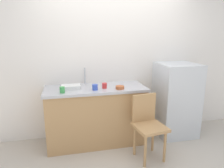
{
  "coord_description": "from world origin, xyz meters",
  "views": [
    {
      "loc": [
        -0.78,
        -2.4,
        1.72
      ],
      "look_at": [
        -0.09,
        0.6,
        0.96
      ],
      "focal_mm": 33.26,
      "sensor_mm": 36.0,
      "label": 1
    }
  ],
  "objects_px": {
    "refrigerator": "(176,99)",
    "cup_green": "(62,90)",
    "terracotta_bowl": "(120,87)",
    "cup_blue": "(95,87)",
    "cup_red": "(104,86)",
    "chair": "(148,124)",
    "dish_tray": "(71,87)"
  },
  "relations": [
    {
      "from": "chair",
      "to": "cup_red",
      "type": "height_order",
      "value": "cup_red"
    },
    {
      "from": "refrigerator",
      "to": "cup_blue",
      "type": "distance_m",
      "value": 1.45
    },
    {
      "from": "cup_blue",
      "to": "cup_green",
      "type": "bearing_deg",
      "value": -173.93
    },
    {
      "from": "terracotta_bowl",
      "to": "cup_green",
      "type": "distance_m",
      "value": 0.83
    },
    {
      "from": "refrigerator",
      "to": "cup_red",
      "type": "relative_size",
      "value": 15.45
    },
    {
      "from": "refrigerator",
      "to": "cup_blue",
      "type": "xyz_separation_m",
      "value": [
        -1.4,
        -0.14,
        0.33
      ]
    },
    {
      "from": "chair",
      "to": "cup_green",
      "type": "xyz_separation_m",
      "value": [
        -1.13,
        0.37,
        0.45
      ]
    },
    {
      "from": "refrigerator",
      "to": "dish_tray",
      "type": "distance_m",
      "value": 1.77
    },
    {
      "from": "terracotta_bowl",
      "to": "cup_red",
      "type": "bearing_deg",
      "value": 155.62
    },
    {
      "from": "chair",
      "to": "cup_blue",
      "type": "distance_m",
      "value": 0.91
    },
    {
      "from": "chair",
      "to": "dish_tray",
      "type": "bearing_deg",
      "value": 141.67
    },
    {
      "from": "terracotta_bowl",
      "to": "chair",
      "type": "bearing_deg",
      "value": -52.73
    },
    {
      "from": "refrigerator",
      "to": "cup_red",
      "type": "xyz_separation_m",
      "value": [
        -1.25,
        -0.07,
        0.33
      ]
    },
    {
      "from": "chair",
      "to": "cup_blue",
      "type": "relative_size",
      "value": 10.85
    },
    {
      "from": "terracotta_bowl",
      "to": "cup_blue",
      "type": "bearing_deg",
      "value": 175.47
    },
    {
      "from": "chair",
      "to": "cup_red",
      "type": "relative_size",
      "value": 11.16
    },
    {
      "from": "chair",
      "to": "cup_blue",
      "type": "bearing_deg",
      "value": 139.61
    },
    {
      "from": "refrigerator",
      "to": "cup_green",
      "type": "distance_m",
      "value": 1.9
    },
    {
      "from": "dish_tray",
      "to": "cup_red",
      "type": "bearing_deg",
      "value": -11.3
    },
    {
      "from": "refrigerator",
      "to": "terracotta_bowl",
      "type": "height_order",
      "value": "refrigerator"
    },
    {
      "from": "cup_green",
      "to": "cup_blue",
      "type": "xyz_separation_m",
      "value": [
        0.46,
        0.05,
        -0.0
      ]
    },
    {
      "from": "refrigerator",
      "to": "cup_blue",
      "type": "bearing_deg",
      "value": -174.36
    },
    {
      "from": "chair",
      "to": "terracotta_bowl",
      "type": "bearing_deg",
      "value": 119.3
    },
    {
      "from": "cup_green",
      "to": "dish_tray",
      "type": "bearing_deg",
      "value": 59.93
    },
    {
      "from": "cup_red",
      "to": "cup_blue",
      "type": "height_order",
      "value": "cup_blue"
    },
    {
      "from": "cup_green",
      "to": "chair",
      "type": "bearing_deg",
      "value": -18.31
    },
    {
      "from": "dish_tray",
      "to": "cup_red",
      "type": "distance_m",
      "value": 0.5
    },
    {
      "from": "cup_red",
      "to": "dish_tray",
      "type": "bearing_deg",
      "value": 168.7
    },
    {
      "from": "cup_blue",
      "to": "cup_red",
      "type": "bearing_deg",
      "value": 23.68
    },
    {
      "from": "refrigerator",
      "to": "cup_green",
      "type": "bearing_deg",
      "value": -174.25
    },
    {
      "from": "terracotta_bowl",
      "to": "cup_red",
      "type": "relative_size",
      "value": 1.62
    },
    {
      "from": "chair",
      "to": "cup_red",
      "type": "distance_m",
      "value": 0.84
    }
  ]
}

